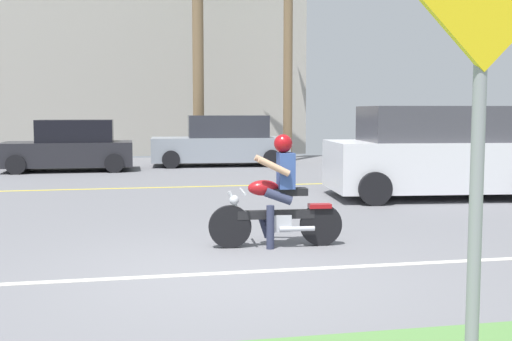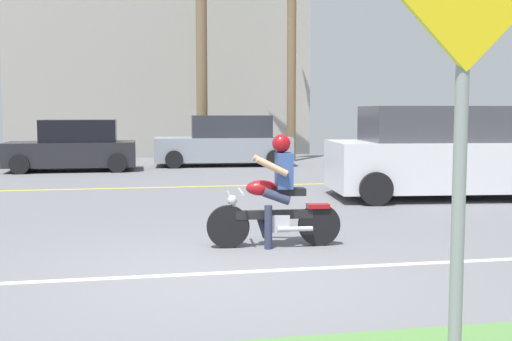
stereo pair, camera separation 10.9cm
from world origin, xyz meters
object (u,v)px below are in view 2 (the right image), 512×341
parked_car_1 (74,147)px  motorcyclist (275,200)px  street_sign (461,160)px  parked_car_2 (225,142)px  suv_nearby (440,153)px

parked_car_1 → motorcyclist: bearing=-73.1°
motorcyclist → street_sign: bearing=-94.1°
parked_car_2 → street_sign: 18.21m
suv_nearby → street_sign: size_ratio=1.82×
motorcyclist → parked_car_1: bearing=106.9°
street_sign → parked_car_2: bearing=85.1°
suv_nearby → street_sign: bearing=-116.5°
parked_car_1 → parked_car_2: (4.71, 0.94, 0.05)m
motorcyclist → street_sign: (-0.40, -5.50, 0.94)m
suv_nearby → parked_car_2: suv_nearby is taller
motorcyclist → parked_car_2: bearing=84.8°
motorcyclist → suv_nearby: bearing=42.9°
street_sign → suv_nearby: bearing=63.5°
suv_nearby → street_sign: (-4.76, -9.55, 0.65)m
suv_nearby → parked_car_2: (-3.21, 8.57, -0.15)m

